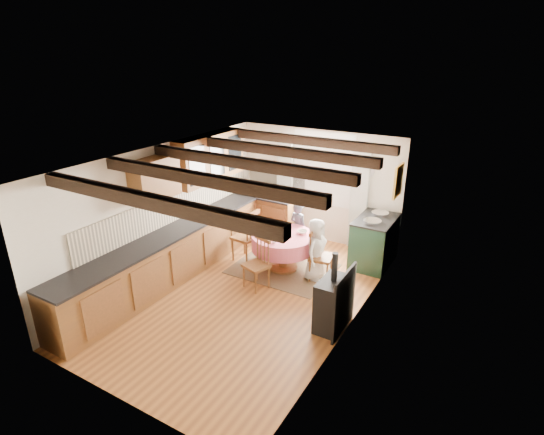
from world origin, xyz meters
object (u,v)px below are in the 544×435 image
Objects in this scene: dining_table at (283,252)px; chair_near at (256,264)px; cup at (274,241)px; chair_right at (321,255)px; child_right at (316,250)px; cast_iron_stove at (333,291)px; chair_left at (245,235)px; child_far at (298,229)px; aga_range at (374,241)px.

dining_table is 1.28× the size of chair_near.
chair_near is 9.85× the size of cup.
chair_right is 0.84× the size of child_right.
cast_iron_stove reaches higher than child_right.
child_far reaches higher than chair_left.
chair_right is 0.78× the size of cast_iron_stove.
cup is (-1.49, 0.85, 0.13)m from cast_iron_stove.
chair_right is 1.45m from cast_iron_stove.
chair_right is 0.92× the size of aga_range.
chair_near is 0.88× the size of chair_left.
child_right is at bearing 63.91° from chair_near.
dining_table is at bearing 94.22° from cup.
chair_right is at bearing -82.74° from child_right.
dining_table is 0.83m from chair_near.
chair_left is 1.62m from chair_right.
chair_near is at bearing -95.93° from dining_table.
chair_near is 1.11m from chair_left.
aga_range is 1.49m from child_far.
cast_iron_stove is 1.07× the size of child_right.
cast_iron_stove reaches higher than cup.
child_right is 12.41× the size of cup.
cup is at bearing 106.89° from chair_right.
chair_left is (-0.76, 0.81, 0.06)m from chair_near.
aga_range is 0.92× the size of child_far.
chair_near is at bearing 122.92° from chair_right.
chair_right is at bearing -120.59° from aga_range.
dining_table is at bearing 79.53° from chair_right.
chair_near reaches higher than dining_table.
cast_iron_stove reaches higher than chair_near.
chair_left reaches higher than dining_table.
cup is (-0.64, -0.38, 0.18)m from child_right.
cast_iron_stove reaches higher than chair_left.
dining_table is 0.79m from chair_right.
chair_right is at bearing 27.66° from cup.
chair_right is (0.86, 0.82, 0.03)m from chair_near.
child_far reaches higher than dining_table.
chair_left reaches higher than chair_near.
cup is at bearing -85.78° from dining_table.
child_right is at bearing 87.97° from chair_right.
dining_table is at bearing -142.68° from aga_range.
cup is (0.87, -0.38, 0.23)m from chair_left.
cast_iron_stove reaches higher than aga_range.
cup is at bearing -133.36° from aga_range.
chair_right is (0.77, 0.00, 0.13)m from dining_table.
aga_range is 1.31m from child_right.
cast_iron_stove is at bearing 2.50° from chair_near.
chair_left is 1.52m from child_right.
dining_table is 1.12× the size of aga_range.
cast_iron_stove is at bearing -146.97° from child_right.
cast_iron_stove is at bearing 147.21° from child_far.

